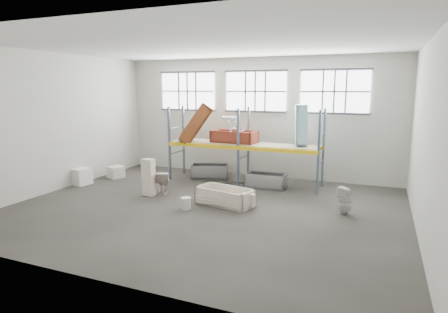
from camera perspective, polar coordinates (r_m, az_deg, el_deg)
The scene contains 34 objects.
floor at distance 12.18m, azimuth -2.73°, elevation -7.89°, with size 12.00×10.00×0.10m, color #4A4640.
ceiling at distance 11.65m, azimuth -2.95°, elevation 16.69°, with size 12.00×10.00×0.10m, color silver.
wall_back at distance 16.33m, azimuth 4.80°, elevation 5.85°, with size 12.00×0.10×5.00m, color #B6B4A8.
wall_front at distance 7.44m, azimuth -19.70°, elevation 0.08°, with size 12.00×0.10×5.00m, color #ACAB9F.
wall_left at distance 15.23m, azimuth -23.95°, elevation 4.70°, with size 0.10×10.00×5.00m, color #A8A79B.
wall_right at distance 10.59m, azimuth 28.29°, elevation 2.31°, with size 0.10×10.00×5.00m, color #B8B7AB.
window_left at distance 17.43m, azimuth -5.47°, elevation 9.73°, with size 2.60×0.04×1.60m, color white.
window_mid at distance 16.18m, azimuth 4.74°, elevation 9.71°, with size 2.60×0.04×1.60m, color white.
window_right at distance 15.50m, azimuth 16.22°, elevation 9.32°, with size 2.60×0.04×1.60m, color white.
rack_upright_la at distance 15.71m, azimuth -8.18°, elevation 1.94°, with size 0.08×0.08×3.00m, color slate.
rack_upright_lb at distance 16.74m, azimuth -6.09°, elevation 2.49°, with size 0.08×0.08×3.00m, color slate.
rack_upright_ma at distance 14.42m, azimuth 2.13°, elevation 1.30°, with size 0.08×0.08×3.00m, color slate.
rack_upright_mb at distance 15.54m, azimuth 3.68°, elevation 1.93°, with size 0.08×0.08×3.00m, color slate.
rack_upright_ra at distance 13.68m, azimuth 13.99°, elevation 0.52°, with size 0.08×0.08×3.00m, color slate.
rack_upright_rb at distance 14.86m, azimuth 14.69°, elevation 1.24°, with size 0.08×0.08×3.00m, color slate.
rack_beam_front at distance 14.42m, azimuth 2.13°, elevation 1.30°, with size 6.00×0.10×0.14m, color yellow.
rack_beam_back at distance 15.54m, azimuth 3.68°, elevation 1.93°, with size 6.00×0.10×0.14m, color yellow.
shelf_deck at distance 14.97m, azimuth 2.93°, elevation 1.93°, with size 5.90×1.10×0.03m, color gray.
wet_patch at distance 14.55m, azimuth 1.82°, elevation -4.65°, with size 1.80×1.80×0.00m, color black.
bathtub_beige at distance 12.40m, azimuth 0.15°, elevation -5.99°, with size 1.86×0.87×0.55m, color beige, non-canonical shape.
cistern_spare at distance 12.02m, azimuth 3.68°, elevation -6.49°, with size 0.42×0.20×0.40m, color #F4DBCD.
sink_in_tub at distance 12.48m, azimuth -0.81°, elevation -6.43°, with size 0.45×0.45×0.16m, color beige.
toilet_beige at distance 13.90m, azimuth -9.12°, elevation -3.80°, with size 0.45×0.78×0.80m, color beige.
cistern_tall at distance 13.61m, azimuth -11.24°, elevation -3.07°, with size 0.42×0.27×1.30m, color #F4E4C9.
toilet_white at distance 12.00m, azimuth 17.73°, elevation -6.31°, with size 0.38×0.39×0.84m, color silver.
steel_tub_left at distance 16.10m, azimuth -2.14°, elevation -2.18°, with size 1.52×0.71×0.56m, color #9E9FA6, non-canonical shape.
steel_tub_right at distance 14.54m, azimuth 6.33°, elevation -3.62°, with size 1.48×0.69×0.54m, color #A4A6AD, non-canonical shape.
rust_tub_flat at distance 15.17m, azimuth 1.52°, elevation 2.97°, with size 1.79×0.84×0.50m, color #9C4326, non-canonical shape.
rust_tub_tilted at distance 15.60m, azimuth -4.29°, elevation 4.90°, with size 1.76×0.83×0.50m, color brown, non-canonical shape.
sink_on_shelf at distance 14.69m, azimuth 1.00°, elevation 3.81°, with size 0.69×0.54×0.62m, color silver.
blue_tub_upright at distance 14.44m, azimuth 11.50°, elevation 4.69°, with size 1.47×0.69×0.41m, color #99D5E5, non-canonical shape.
bucket at distance 12.00m, azimuth -5.75°, elevation -7.02°, with size 0.32×0.32×0.38m, color beige.
carton_near at distance 16.01m, azimuth -20.77°, elevation -2.77°, with size 0.75×0.64×0.64m, color white.
carton_far at distance 16.70m, azimuth -15.90°, elevation -2.25°, with size 0.58×0.58×0.48m, color silver.
Camera 1 is at (4.96, -10.46, 3.73)m, focal length 30.49 mm.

